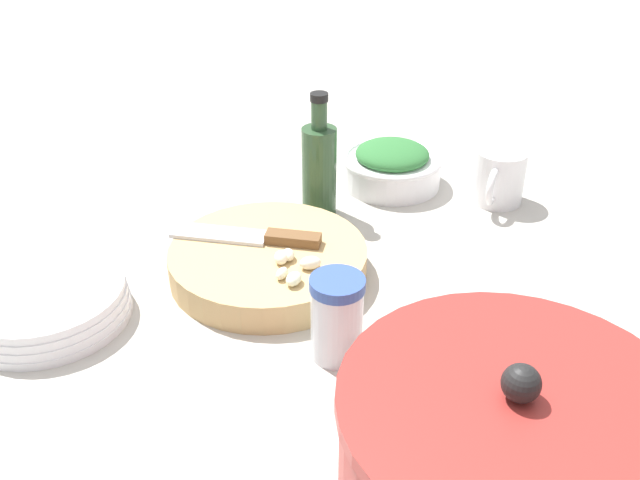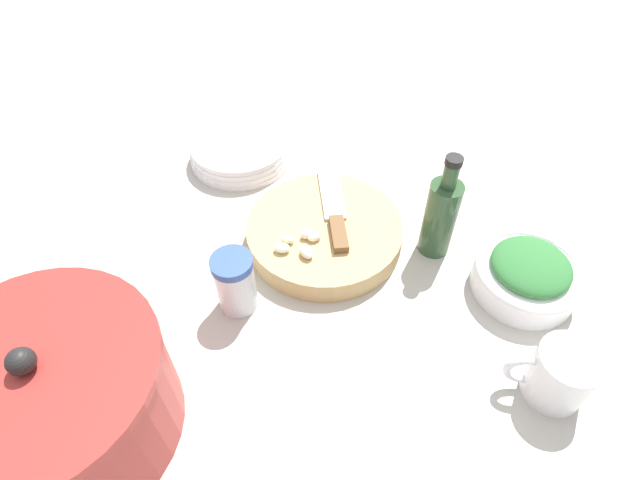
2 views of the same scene
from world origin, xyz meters
name	(u,v)px [view 2 (image 2 of 2)]	position (x,y,z in m)	size (l,w,h in m)	color
ground_plane	(345,292)	(0.00, 0.00, 0.00)	(5.00, 5.00, 0.00)	#B2ADA3
cutting_board	(324,233)	(0.07, -0.08, 0.02)	(0.24, 0.24, 0.04)	tan
chef_knife	(335,212)	(0.07, -0.10, 0.04)	(0.13, 0.17, 0.01)	brown
garlic_cloves	(300,244)	(0.08, -0.02, 0.04)	(0.07, 0.07, 0.02)	#EDE4C6
herb_bowl	(527,274)	(-0.23, -0.13, 0.03)	(0.15, 0.15, 0.07)	white
spice_jar	(235,283)	(0.13, 0.09, 0.05)	(0.06, 0.06, 0.10)	silver
coffee_mug	(558,374)	(-0.29, 0.02, 0.04)	(0.10, 0.07, 0.08)	white
plate_stack	(240,150)	(0.31, -0.19, 0.02)	(0.19, 0.19, 0.04)	white
oil_bottle	(440,215)	(-0.09, -0.14, 0.07)	(0.05, 0.05, 0.18)	#2D4C2D
stock_pot	(55,400)	(0.20, 0.32, 0.07)	(0.26, 0.26, 0.17)	#9E2D28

